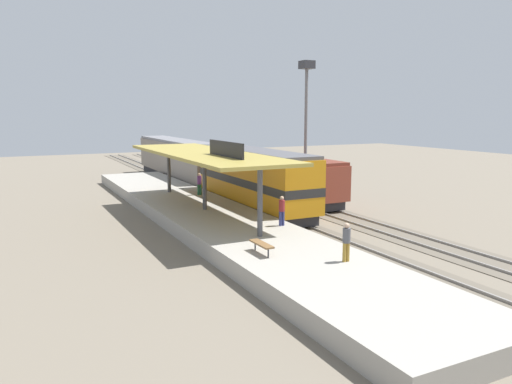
% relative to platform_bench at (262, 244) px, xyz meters
% --- Properties ---
extents(ground_plane, '(120.00, 120.00, 0.00)m').
position_rel_platform_bench_xyz_m(ground_plane, '(8.00, 10.89, -1.34)').
color(ground_plane, '#706656').
extents(track_near, '(3.20, 110.00, 0.16)m').
position_rel_platform_bench_xyz_m(track_near, '(6.00, 10.89, -1.31)').
color(track_near, '#5F5649').
rests_on(track_near, ground).
extents(track_far, '(3.20, 110.00, 0.16)m').
position_rel_platform_bench_xyz_m(track_far, '(10.60, 10.89, -1.31)').
color(track_far, '#5F5649').
rests_on(track_far, ground).
extents(platform, '(6.00, 44.00, 0.90)m').
position_rel_platform_bench_xyz_m(platform, '(1.40, 10.89, -0.89)').
color(platform, '#9E998E').
rests_on(platform, ground).
extents(station_canopy, '(5.20, 18.00, 4.70)m').
position_rel_platform_bench_xyz_m(station_canopy, '(1.40, 10.79, 3.19)').
color(station_canopy, '#47474C').
rests_on(station_canopy, platform).
extents(platform_bench, '(0.44, 1.70, 0.50)m').
position_rel_platform_bench_xyz_m(platform_bench, '(0.00, 0.00, 0.00)').
color(platform_bench, '#333338').
rests_on(platform_bench, platform).
extents(locomotive, '(2.93, 14.43, 4.44)m').
position_rel_platform_bench_xyz_m(locomotive, '(6.00, 12.93, 1.07)').
color(locomotive, '#28282D').
rests_on(locomotive, track_near).
extents(passenger_carriage_single, '(2.90, 20.00, 4.24)m').
position_rel_platform_bench_xyz_m(passenger_carriage_single, '(6.00, 30.93, 0.97)').
color(passenger_carriage_single, '#28282D').
rests_on(passenger_carriage_single, track_near).
extents(freight_car, '(2.80, 12.00, 3.54)m').
position_rel_platform_bench_xyz_m(freight_car, '(10.60, 15.06, 0.63)').
color(freight_car, '#28282D').
rests_on(freight_car, track_far).
extents(light_mast, '(1.10, 1.10, 11.70)m').
position_rel_platform_bench_xyz_m(light_mast, '(13.80, 18.09, 7.05)').
color(light_mast, slate).
rests_on(light_mast, ground).
extents(person_waiting, '(0.34, 0.34, 1.71)m').
position_rel_platform_bench_xyz_m(person_waiting, '(2.71, -2.71, 0.51)').
color(person_waiting, olive).
rests_on(person_waiting, platform).
extents(person_walking, '(0.34, 0.34, 1.71)m').
position_rel_platform_bench_xyz_m(person_walking, '(3.10, 16.50, 0.51)').
color(person_walking, '#23603D').
rests_on(person_walking, platform).
extents(person_boarding, '(0.34, 0.34, 1.71)m').
position_rel_platform_bench_xyz_m(person_boarding, '(3.60, 4.46, 0.51)').
color(person_boarding, navy).
rests_on(person_boarding, platform).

